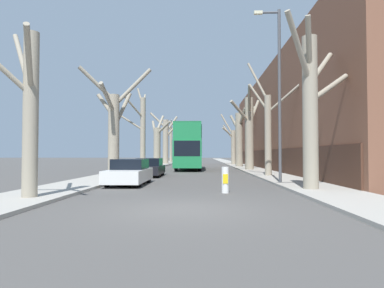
{
  "coord_description": "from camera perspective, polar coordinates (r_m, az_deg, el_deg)",
  "views": [
    {
      "loc": [
        0.56,
        -9.73,
        1.57
      ],
      "look_at": [
        -0.3,
        20.05,
        2.47
      ],
      "focal_mm": 32.0,
      "sensor_mm": 36.0,
      "label": 1
    }
  ],
  "objects": [
    {
      "name": "sidewalk_left",
      "position": [
        60.07,
        -4.26,
        -3.17
      ],
      "size": [
        2.73,
        120.0,
        0.12
      ],
      "primitive_type": "cube",
      "color": "#A39E93",
      "rests_on": "ground"
    },
    {
      "name": "street_tree_left_1",
      "position": [
        22.54,
        -12.9,
        2.77
      ],
      "size": [
        4.38,
        3.78,
        7.26
      ],
      "color": "gray",
      "rests_on": "ground"
    },
    {
      "name": "lamp_post",
      "position": [
        18.79,
        14.12,
        9.13
      ],
      "size": [
        1.4,
        0.2,
        9.24
      ],
      "color": "#4C4F54",
      "rests_on": "ground"
    },
    {
      "name": "double_decker_bus",
      "position": [
        35.16,
        -0.46,
        -0.14
      ],
      "size": [
        2.58,
        10.68,
        4.5
      ],
      "color": "#1E7F47",
      "rests_on": "ground"
    },
    {
      "name": "street_tree_left_4",
      "position": [
        54.35,
        -4.4,
        0.81
      ],
      "size": [
        4.48,
        2.0,
        8.3
      ],
      "color": "gray",
      "rests_on": "ground"
    },
    {
      "name": "parked_car_1",
      "position": [
        24.64,
        -7.11,
        -3.93
      ],
      "size": [
        1.83,
        4.31,
        1.29
      ],
      "color": "black",
      "rests_on": "ground"
    },
    {
      "name": "traffic_bollard",
      "position": [
        14.0,
        5.56,
        -5.98
      ],
      "size": [
        0.29,
        0.3,
        1.06
      ],
      "color": "white",
      "rests_on": "ground"
    },
    {
      "name": "sidewalk_right",
      "position": [
        59.97,
        6.49,
        -3.16
      ],
      "size": [
        2.73,
        120.0,
        0.12
      ],
      "primitive_type": "cube",
      "color": "#A39E93",
      "rests_on": "ground"
    },
    {
      "name": "street_tree_right_0",
      "position": [
        15.43,
        19.18,
        6.15
      ],
      "size": [
        3.33,
        3.5,
        7.13
      ],
      "color": "gray",
      "rests_on": "ground"
    },
    {
      "name": "building_facade_right",
      "position": [
        37.73,
        19.28,
        3.63
      ],
      "size": [
        10.08,
        44.86,
        10.08
      ],
      "color": "brown",
      "rests_on": "ground"
    },
    {
      "name": "ground_plane",
      "position": [
        9.88,
        -1.66,
        -10.87
      ],
      "size": [
        300.0,
        300.0,
        0.0
      ],
      "primitive_type": "plane",
      "color": "#4C4947"
    },
    {
      "name": "street_tree_right_3",
      "position": [
        42.03,
        7.91,
        1.34
      ],
      "size": [
        3.32,
        3.59,
        7.55
      ],
      "color": "gray",
      "rests_on": "ground"
    },
    {
      "name": "street_tree_right_1",
      "position": [
        24.34,
        12.62,
        2.58
      ],
      "size": [
        3.93,
        2.81,
        8.23
      ],
      "color": "gray",
      "rests_on": "ground"
    },
    {
      "name": "street_tree_right_2",
      "position": [
        33.41,
        9.49,
        2.25
      ],
      "size": [
        3.28,
        3.72,
        7.93
      ],
      "color": "gray",
      "rests_on": "ground"
    },
    {
      "name": "street_tree_right_4",
      "position": [
        51.24,
        6.81,
        0.13
      ],
      "size": [
        3.58,
        2.41,
        7.69
      ],
      "color": "gray",
      "rests_on": "ground"
    },
    {
      "name": "street_tree_left_0",
      "position": [
        12.97,
        -25.71,
        5.62
      ],
      "size": [
        3.02,
        3.63,
        6.22
      ],
      "color": "gray",
      "rests_on": "ground"
    },
    {
      "name": "street_tree_left_2",
      "position": [
        33.18,
        -8.32,
        2.47
      ],
      "size": [
        2.31,
        4.61,
        8.05
      ],
      "color": "gray",
      "rests_on": "ground"
    },
    {
      "name": "street_tree_left_5",
      "position": [
        64.17,
        -3.58,
        0.09
      ],
      "size": [
        2.45,
        2.99,
        7.99
      ],
      "color": "gray",
      "rests_on": "ground"
    },
    {
      "name": "street_tree_left_3",
      "position": [
        43.46,
        -5.79,
        0.06
      ],
      "size": [
        2.88,
        3.82,
        6.74
      ],
      "color": "gray",
      "rests_on": "ground"
    },
    {
      "name": "parked_car_0",
      "position": [
        18.07,
        -10.35,
        -4.67
      ],
      "size": [
        1.79,
        4.53,
        1.33
      ],
      "color": "silver",
      "rests_on": "ground"
    }
  ]
}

